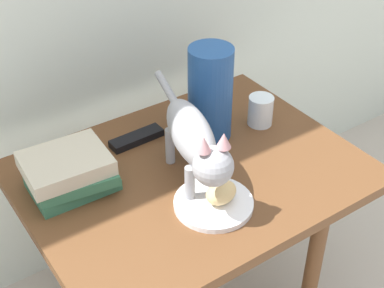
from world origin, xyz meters
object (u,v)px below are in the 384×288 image
at_px(plate, 214,203).
at_px(green_vase, 210,93).
at_px(book_stack, 70,172).
at_px(bread_roll, 221,192).
at_px(side_table, 192,191).
at_px(candle_jar, 260,112).
at_px(tv_remote, 137,138).
at_px(cat, 195,140).

relative_size(plate, green_vase, 0.72).
distance_m(book_stack, green_vase, 0.42).
bearing_deg(book_stack, bread_roll, -44.14).
distance_m(side_table, plate, 0.16).
bearing_deg(candle_jar, bread_roll, -144.27).
distance_m(plate, tv_remote, 0.33).
height_order(bread_roll, tv_remote, bread_roll).
distance_m(plate, book_stack, 0.35).
distance_m(side_table, tv_remote, 0.21).
xyz_separation_m(side_table, bread_roll, (-0.02, -0.15, 0.11)).
bearing_deg(book_stack, candle_jar, -3.98).
bearing_deg(bread_roll, cat, 94.33).
height_order(book_stack, candle_jar, book_stack).
relative_size(side_table, tv_remote, 5.56).
bearing_deg(green_vase, bread_roll, -120.64).
bearing_deg(book_stack, side_table, -20.55).
distance_m(bread_roll, candle_jar, 0.37).
height_order(bread_roll, candle_jar, candle_jar).
bearing_deg(green_vase, plate, -123.92).
relative_size(bread_roll, candle_jar, 0.94).
distance_m(cat, green_vase, 0.22).
distance_m(cat, book_stack, 0.31).
bearing_deg(book_stack, plate, -44.87).
height_order(side_table, book_stack, book_stack).
relative_size(side_table, cat, 1.79).
xyz_separation_m(cat, candle_jar, (0.30, 0.12, -0.09)).
bearing_deg(plate, candle_jar, 33.41).
relative_size(plate, book_stack, 0.86).
xyz_separation_m(plate, bread_roll, (0.01, -0.01, 0.03)).
xyz_separation_m(plate, green_vase, (0.16, 0.24, 0.12)).
height_order(side_table, bread_roll, bread_roll).
bearing_deg(tv_remote, bread_roll, -85.98).
xyz_separation_m(bread_roll, cat, (-0.01, 0.10, 0.09)).
relative_size(side_table, bread_roll, 10.43).
xyz_separation_m(bread_roll, tv_remote, (-0.03, 0.33, -0.03)).
bearing_deg(side_table, cat, -118.20).
height_order(plate, bread_roll, bread_roll).
height_order(plate, book_stack, book_stack).
bearing_deg(cat, side_table, 61.80).
xyz_separation_m(side_table, candle_jar, (0.28, 0.07, 0.11)).
bearing_deg(plate, book_stack, 135.13).
relative_size(cat, tv_remote, 3.10).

